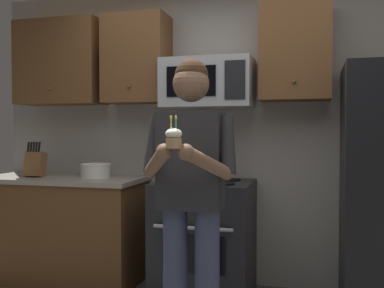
# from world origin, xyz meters

# --- Properties ---
(wall_back) EXTENTS (4.40, 0.10, 2.60)m
(wall_back) POSITION_xyz_m (0.00, 1.75, 1.30)
(wall_back) COLOR gray
(wall_back) RESTS_ON ground
(oven_range) EXTENTS (0.76, 0.70, 0.93)m
(oven_range) POSITION_xyz_m (-0.15, 1.36, 0.46)
(oven_range) COLOR black
(oven_range) RESTS_ON ground
(microwave) EXTENTS (0.74, 0.41, 0.40)m
(microwave) POSITION_xyz_m (-0.15, 1.48, 1.72)
(microwave) COLOR #9EA0A5
(cabinet_row_upper) EXTENTS (2.78, 0.36, 0.76)m
(cabinet_row_upper) POSITION_xyz_m (-0.72, 1.53, 1.95)
(cabinet_row_upper) COLOR brown
(counter_left) EXTENTS (1.44, 0.66, 0.92)m
(counter_left) POSITION_xyz_m (-1.45, 1.38, 0.46)
(counter_left) COLOR brown
(counter_left) RESTS_ON ground
(knife_block) EXTENTS (0.16, 0.15, 0.32)m
(knife_block) POSITION_xyz_m (-1.69, 1.33, 1.04)
(knife_block) COLOR brown
(knife_block) RESTS_ON counter_left
(bowl_large_white) EXTENTS (0.26, 0.26, 0.12)m
(bowl_large_white) POSITION_xyz_m (-1.14, 1.41, 0.98)
(bowl_large_white) COLOR white
(bowl_large_white) RESTS_ON counter_left
(person) EXTENTS (0.60, 0.48, 1.76)m
(person) POSITION_xyz_m (-0.01, 0.45, 1.00)
(person) COLOR #383F59
(person) RESTS_ON ground
(cupcake) EXTENTS (0.09, 0.09, 0.17)m
(cupcake) POSITION_xyz_m (-0.01, 0.12, 1.29)
(cupcake) COLOR #A87F56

